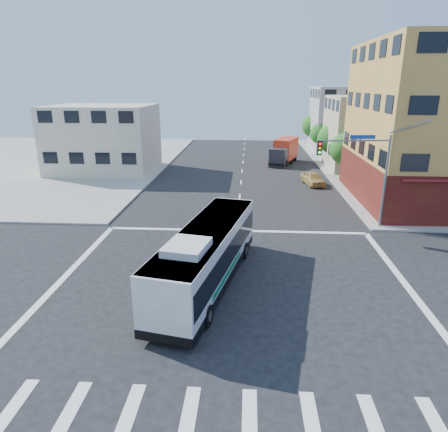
{
  "coord_description": "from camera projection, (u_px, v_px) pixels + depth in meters",
  "views": [
    {
      "loc": [
        0.8,
        -18.38,
        10.41
      ],
      "look_at": [
        -0.66,
        5.12,
        2.59
      ],
      "focal_mm": 32.0,
      "sensor_mm": 36.0,
      "label": 1
    }
  ],
  "objects": [
    {
      "name": "street_tree_b",
      "position": [
        333.0,
        137.0,
        52.88
      ],
      "size": [
        3.8,
        3.8,
        5.79
      ],
      "color": "#3C2416",
      "rests_on": "ground"
    },
    {
      "name": "building_west",
      "position": [
        104.0,
        139.0,
        48.88
      ],
      "size": [
        12.06,
        10.06,
        8.0
      ],
      "color": "beige",
      "rests_on": "ground"
    },
    {
      "name": "building_east_near",
      "position": [
        377.0,
        133.0,
        50.5
      ],
      "size": [
        12.06,
        10.06,
        9.0
      ],
      "color": "#C6B897",
      "rests_on": "ground"
    },
    {
      "name": "parked_car",
      "position": [
        313.0,
        178.0,
        43.12
      ],
      "size": [
        2.46,
        4.36,
        1.4
      ],
      "primitive_type": "imported",
      "rotation": [
        0.0,
        0.0,
        0.21
      ],
      "color": "tan",
      "rests_on": "ground"
    },
    {
      "name": "street_tree_c",
      "position": [
        322.0,
        132.0,
        60.55
      ],
      "size": [
        3.4,
        3.4,
        5.29
      ],
      "color": "#3C2416",
      "rests_on": "ground"
    },
    {
      "name": "signal_mast_ne",
      "position": [
        364.0,
        163.0,
        28.68
      ],
      "size": [
        7.91,
        1.13,
        8.07
      ],
      "color": "slate",
      "rests_on": "ground"
    },
    {
      "name": "ground",
      "position": [
        231.0,
        294.0,
        20.73
      ],
      "size": [
        120.0,
        120.0,
        0.0
      ],
      "primitive_type": "plane",
      "color": "black",
      "rests_on": "ground"
    },
    {
      "name": "box_truck",
      "position": [
        284.0,
        152.0,
        54.4
      ],
      "size": [
        4.48,
        7.65,
        3.32
      ],
      "rotation": [
        0.0,
        0.0,
        -0.34
      ],
      "color": "#25242A",
      "rests_on": "ground"
    },
    {
      "name": "transit_bus",
      "position": [
        207.0,
        255.0,
        21.3
      ],
      "size": [
        4.94,
        12.28,
        3.56
      ],
      "rotation": [
        0.0,
        0.0,
        -0.2
      ],
      "color": "black",
      "rests_on": "ground"
    },
    {
      "name": "street_tree_a",
      "position": [
        347.0,
        147.0,
        45.35
      ],
      "size": [
        3.6,
        3.6,
        5.53
      ],
      "color": "#3C2416",
      "rests_on": "ground"
    },
    {
      "name": "building_east_far",
      "position": [
        351.0,
        120.0,
        63.6
      ],
      "size": [
        12.06,
        10.06,
        10.0
      ],
      "color": "#A9A9A4",
      "rests_on": "ground"
    },
    {
      "name": "street_tree_d",
      "position": [
        315.0,
        124.0,
        67.99
      ],
      "size": [
        4.0,
        4.0,
        6.03
      ],
      "color": "#3C2416",
      "rests_on": "ground"
    }
  ]
}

